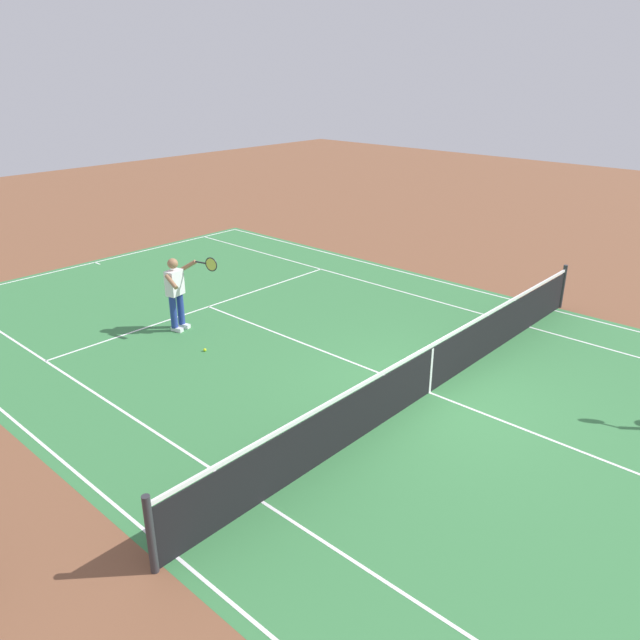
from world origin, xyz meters
TOP-DOWN VIEW (x-y plane):
  - ground_plane at (0.00, 0.00)m, footprint 60.00×60.00m
  - court_slab at (0.00, 0.00)m, footprint 24.20×11.40m
  - court_line_markings at (0.00, 0.00)m, footprint 23.85×11.05m
  - tennis_net at (0.00, 0.00)m, footprint 0.10×11.70m
  - tennis_player_near at (5.76, 1.30)m, footprint 0.99×0.86m
  - tennis_ball at (4.40, 1.66)m, footprint 0.07×0.07m

SIDE VIEW (x-z plane):
  - ground_plane at x=0.00m, z-range 0.00..0.00m
  - court_slab at x=0.00m, z-range 0.00..0.00m
  - court_line_markings at x=0.00m, z-range 0.00..0.01m
  - tennis_ball at x=4.40m, z-range 0.00..0.07m
  - tennis_net at x=0.00m, z-range -0.05..1.03m
  - tennis_player_near at x=5.76m, z-range 0.08..1.78m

